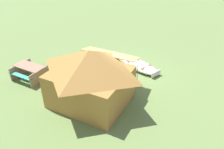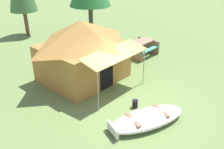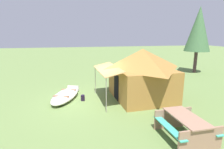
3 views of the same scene
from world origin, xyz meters
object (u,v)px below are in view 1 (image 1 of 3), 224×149
Objects in this scene: canvas_cabin_tent at (90,76)px; fuel_can at (125,71)px; picnic_table at (30,71)px; beached_rowboat at (139,65)px; cooler_box at (121,91)px.

canvas_cabin_tent is 13.21× the size of fuel_can.
picnic_table is 5.34m from fuel_can.
canvas_cabin_tent is 2.38× the size of picnic_table.
picnic_table is at bearing 40.31° from beached_rowboat.
beached_rowboat is 1.03m from fuel_can.
canvas_cabin_tent is 3.43m from fuel_can.
beached_rowboat is at bearing -118.11° from fuel_can.
cooler_box is (-5.05, -1.19, -0.33)m from picnic_table.
cooler_box reaches higher than fuel_can.
picnic_table is (4.10, -0.04, -0.91)m from canvas_cabin_tent.
beached_rowboat is 2.89m from cooler_box.
canvas_cabin_tent reaches higher than beached_rowboat.
beached_rowboat is 1.76× the size of picnic_table.
beached_rowboat reaches higher than fuel_can.
picnic_table is (4.78, 4.06, 0.29)m from beached_rowboat.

